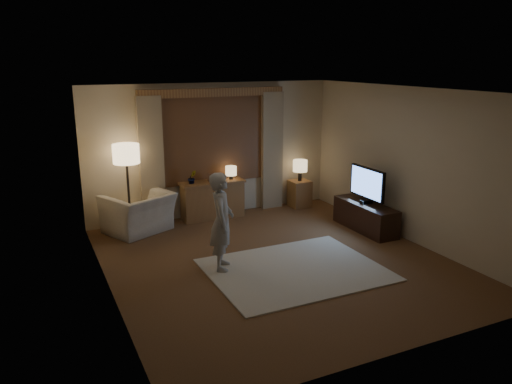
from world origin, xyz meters
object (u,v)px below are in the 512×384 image
sideboard (212,201)px  tv_stand (365,217)px  armchair (139,213)px  person (222,221)px  side_table (299,194)px

sideboard → tv_stand: (2.28, -1.86, -0.10)m
armchair → tv_stand: size_ratio=0.78×
person → tv_stand: bearing=-55.5°
armchair → tv_stand: (3.76, -1.65, -0.10)m
sideboard → side_table: size_ratio=2.14×
sideboard → armchair: size_ratio=1.10×
side_table → tv_stand: bearing=-79.4°
sideboard → person: (-0.74, -2.39, 0.40)m
sideboard → side_table: bearing=-1.5°
sideboard → armchair: 1.50m
sideboard → armchair: bearing=-172.1°
armchair → tv_stand: 4.11m
armchair → side_table: (3.42, 0.16, -0.07)m
tv_stand → sideboard: bearing=140.8°
side_table → tv_stand: size_ratio=0.40×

